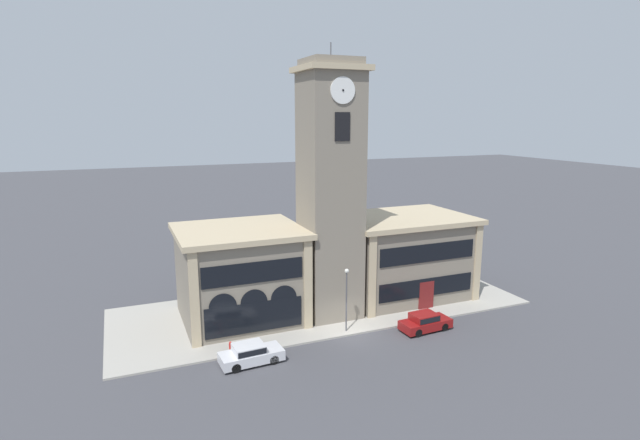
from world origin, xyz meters
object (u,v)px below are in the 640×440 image
object	(u,v)px
parked_car_near	(251,353)
fire_hydrant	(231,347)
parked_car_mid	(425,322)
street_lamp	(347,290)

from	to	relation	value
parked_car_near	fire_hydrant	xyz separation A→B (m)	(-1.01, 1.86, -0.18)
parked_car_near	parked_car_mid	xyz separation A→B (m)	(14.50, 0.00, 0.01)
parked_car_mid	parked_car_near	bearing A→B (deg)	176.66
parked_car_mid	street_lamp	world-z (taller)	street_lamp
parked_car_near	fire_hydrant	world-z (taller)	parked_car_near
parked_car_mid	fire_hydrant	world-z (taller)	parked_car_mid
parked_car_near	parked_car_mid	world-z (taller)	parked_car_mid
fire_hydrant	street_lamp	bearing A→B (deg)	1.27
parked_car_near	street_lamp	distance (m)	9.12
parked_car_near	fire_hydrant	bearing A→B (deg)	115.15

